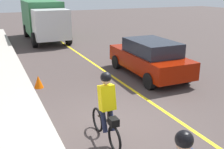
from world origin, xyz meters
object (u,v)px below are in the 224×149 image
Objects in this scene: patrol_sedan at (149,57)px; cyclist_lead at (107,109)px; traffic_cone_near at (38,82)px; box_truck_background at (44,19)px.

cyclist_lead is at bearing 138.29° from patrol_sedan.
cyclist_lead is at bearing -169.72° from traffic_cone_near.
box_truck_background reaches higher than patrol_sedan.
patrol_sedan is (4.11, -3.83, -0.09)m from cyclist_lead.
traffic_cone_near is (0.50, 4.66, -0.58)m from patrol_sedan.
box_truck_background is 10.45m from traffic_cone_near.
traffic_cone_near is (4.60, 0.83, -0.67)m from cyclist_lead.
traffic_cone_near is at bearing 10.20° from cyclist_lead.
patrol_sedan is at bearing -43.07° from cyclist_lead.
traffic_cone_near is (-10.11, 2.30, -1.31)m from box_truck_background.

